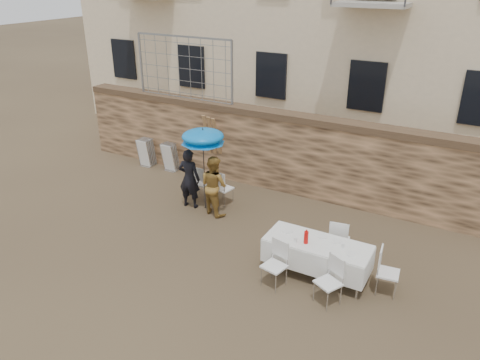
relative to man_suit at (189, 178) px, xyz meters
The scene contains 17 objects.
ground 3.25m from the man_suit, 62.92° to the right, with size 80.00×80.00×0.00m, color brown.
stone_wall 2.64m from the man_suit, 56.77° to the left, with size 13.00×0.50×2.20m, color #846142.
chain_link_fence 3.54m from the man_suit, 125.51° to the left, with size 3.20×0.06×1.80m, color gray, non-canonical shape.
man_suit is the anchor object (origin of this frame).
woman_dress 0.75m from the man_suit, ahead, with size 0.75×0.59×1.55m, color gold.
umbrella 1.19m from the man_suit, 14.04° to the left, with size 1.09×1.09×2.03m.
couple_chair_left 0.64m from the man_suit, 90.00° to the left, with size 0.48×0.48×0.96m, color white, non-canonical shape.
couple_chair_right 0.95m from the man_suit, 38.16° to the left, with size 0.48×0.48×0.96m, color white, non-canonical shape.
banquet_table 4.18m from the man_suit, 17.80° to the right, with size 2.10×0.85×0.78m.
soda_bottle 4.04m from the man_suit, 20.69° to the right, with size 0.09×0.09×0.26m, color red.
table_chair_front_left 3.96m from the man_suit, 30.96° to the right, with size 0.48×0.48×0.96m, color white, non-canonical shape.
table_chair_front_right 4.93m from the man_suit, 24.35° to the right, with size 0.48×0.48×0.96m, color white, non-canonical shape.
table_chair_back 4.22m from the man_suit, ahead, with size 0.48×0.48×0.96m, color white, non-canonical shape.
table_chair_side 5.52m from the man_suit, 12.35° to the right, with size 0.48×0.48×0.96m, color white, non-canonical shape.
chair_stack_left 3.35m from the man_suit, 146.97° to the left, with size 0.46×0.47×0.92m, color white, non-canonical shape.
chair_stack_right 2.65m from the man_suit, 136.21° to the left, with size 0.46×0.40×0.92m, color white, non-canonical shape.
wood_planks 1.92m from the man_suit, 98.90° to the left, with size 0.70×0.20×2.00m, color #A37749, non-canonical shape.
Camera 1 is at (5.04, -6.19, 5.74)m, focal length 35.00 mm.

